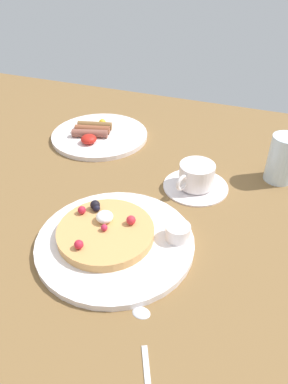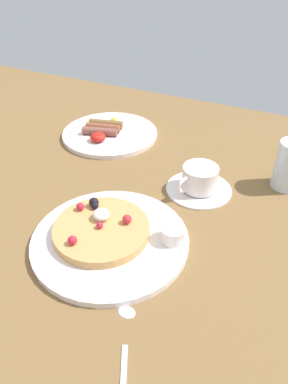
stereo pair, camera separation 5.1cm
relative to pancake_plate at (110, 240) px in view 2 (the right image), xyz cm
name	(u,v)px [view 2 (the right image)]	position (x,y,z in cm)	size (l,w,h in cm)	color
ground_plane	(135,205)	(-1.94, 13.68, -2.14)	(193.03, 117.22, 3.00)	brown
pancake_plate	(110,240)	(0.00, 0.00, 0.00)	(29.04, 29.04, 1.28)	white
pancake_with_berries	(101,229)	(-2.09, 0.40, 1.64)	(17.89, 17.89, 3.66)	tan
syrup_ramekin	(173,234)	(10.54, 4.49, 2.09)	(4.59, 4.59, 2.82)	white
breakfast_plate	(110,134)	(-21.50, 36.88, -0.03)	(26.45, 26.45, 1.23)	white
fried_breakfast	(104,128)	(-23.06, 36.15, 1.59)	(10.80, 15.73, 2.48)	brown
coffee_saucer	(199,189)	(9.38, 22.98, -0.26)	(14.58, 14.58, 0.75)	white
coffee_cup	(200,177)	(9.31, 22.84, 2.80)	(7.82, 10.22, 5.19)	white
teaspoon	(125,338)	(11.67, -15.90, -0.40)	(8.79, 15.73, 0.60)	silver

